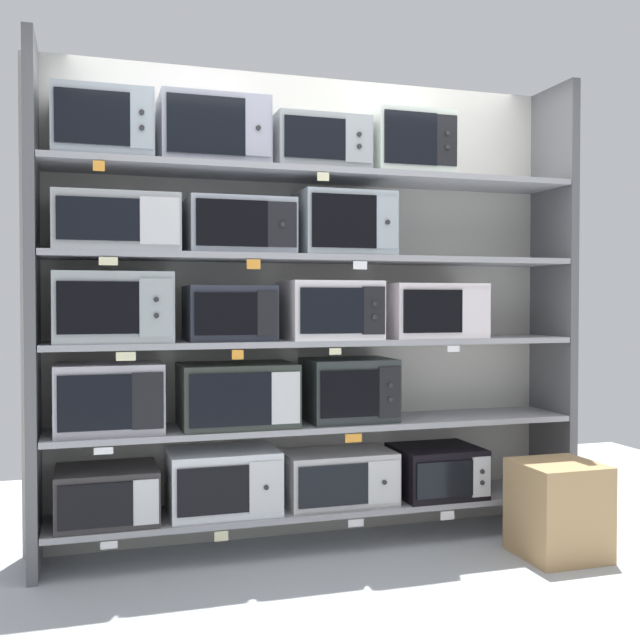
{
  "coord_description": "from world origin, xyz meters",
  "views": [
    {
      "loc": [
        -1.17,
        -3.8,
        1.28
      ],
      "look_at": [
        0.0,
        0.0,
        1.18
      ],
      "focal_mm": 42.78,
      "sensor_mm": 36.0,
      "label": 1
    }
  ],
  "objects": [
    {
      "name": "price_tag_10",
      "position": [
        -1.07,
        -0.21,
        1.46
      ],
      "size": [
        0.08,
        0.0,
        0.04
      ],
      "primitive_type": "cube",
      "color": "beige"
    },
    {
      "name": "price_tag_7",
      "position": [
        -0.48,
        -0.21,
        1.02
      ],
      "size": [
        0.06,
        0.0,
        0.05
      ],
      "primitive_type": "cube",
      "color": "orange"
    },
    {
      "name": "price_tag_8",
      "position": [
        0.02,
        -0.21,
        1.03
      ],
      "size": [
        0.06,
        0.0,
        0.03
      ],
      "primitive_type": "cube",
      "color": "beige"
    },
    {
      "name": "microwave_13",
      "position": [
        0.12,
        -0.0,
        1.68
      ],
      "size": [
        0.48,
        0.41,
        0.33
      ],
      "color": "#9CA7AE",
      "rests_on": "shelf_3"
    },
    {
      "name": "microwave_11",
      "position": [
        -1.03,
        -0.0,
        1.65
      ],
      "size": [
        0.58,
        0.42,
        0.27
      ],
      "color": "#9DA0A1",
      "rests_on": "shelf_3"
    },
    {
      "name": "microwave_9",
      "position": [
        0.05,
        -0.0,
        1.23
      ],
      "size": [
        0.48,
        0.43,
        0.3
      ],
      "color": "silver",
      "rests_on": "shelf_2"
    },
    {
      "name": "microwave_2",
      "position": [
        0.1,
        -0.0,
        0.35
      ],
      "size": [
        0.58,
        0.36,
        0.27
      ],
      "color": "#B9B6B6",
      "rests_on": "shelf_0"
    },
    {
      "name": "upright_left",
      "position": [
        -1.41,
        0.0,
        1.25
      ],
      "size": [
        0.05,
        0.41,
        2.5
      ],
      "primitive_type": "cube",
      "color": "#5B5B5E",
      "rests_on": "ground"
    },
    {
      "name": "price_tag_11",
      "position": [
        -0.4,
        -0.21,
        1.45
      ],
      "size": [
        0.07,
        0.0,
        0.05
      ],
      "primitive_type": "cube",
      "color": "orange"
    },
    {
      "name": "shelf_2",
      "position": [
        0.0,
        0.0,
        1.06
      ],
      "size": [
        2.76,
        0.41,
        0.03
      ],
      "primitive_type": "cube",
      "color": "#99999E"
    },
    {
      "name": "microwave_15",
      "position": [
        -0.56,
        -0.0,
        2.11
      ],
      "size": [
        0.53,
        0.34,
        0.34
      ],
      "color": "#9C9EAE",
      "rests_on": "shelf_4"
    },
    {
      "name": "microwave_10",
      "position": [
        0.63,
        -0.0,
        1.23
      ],
      "size": [
        0.52,
        0.41,
        0.29
      ],
      "color": "silver",
      "rests_on": "shelf_2"
    },
    {
      "name": "shelf_3",
      "position": [
        0.0,
        0.0,
        1.5
      ],
      "size": [
        2.76,
        0.41,
        0.03
      ],
      "primitive_type": "cube",
      "color": "#99999E"
    },
    {
      "name": "price_tag_3",
      "position": [
        0.63,
        -0.21,
        0.15
      ],
      "size": [
        0.08,
        0.0,
        0.05
      ],
      "primitive_type": "cube",
      "color": "white"
    },
    {
      "name": "microwave_0",
      "position": [
        -1.08,
        -0.0,
        0.34
      ],
      "size": [
        0.48,
        0.4,
        0.26
      ],
      "color": "#2E2B2C",
      "rests_on": "shelf_0"
    },
    {
      "name": "price_tag_0",
      "position": [
        -1.07,
        -0.21,
        0.16
      ],
      "size": [
        0.08,
        0.0,
        0.03
      ],
      "primitive_type": "cube",
      "color": "white"
    },
    {
      "name": "microwave_17",
      "position": [
        0.48,
        -0.0,
        2.11
      ],
      "size": [
        0.43,
        0.41,
        0.33
      ],
      "color": "silver",
      "rests_on": "shelf_4"
    },
    {
      "name": "microwave_4",
      "position": [
        -1.07,
        -0.0,
        0.81
      ],
      "size": [
        0.51,
        0.35,
        0.33
      ],
      "color": "#B8B3BE",
      "rests_on": "shelf_1"
    },
    {
      "name": "microwave_16",
      "position": [
        -0.01,
        -0.0,
        2.08
      ],
      "size": [
        0.48,
        0.38,
        0.27
      ],
      "color": "#99A0A1",
      "rests_on": "shelf_4"
    },
    {
      "name": "price_tag_4",
      "position": [
        -1.1,
        -0.21,
        0.59
      ],
      "size": [
        0.09,
        0.0,
        0.03
      ],
      "primitive_type": "cube",
      "color": "white"
    },
    {
      "name": "price_tag_1",
      "position": [
        -0.56,
        -0.21,
        0.15
      ],
      "size": [
        0.07,
        0.0,
        0.05
      ],
      "primitive_type": "cube",
      "color": "beige"
    },
    {
      "name": "price_tag_6",
      "position": [
        -0.99,
        -0.21,
        1.02
      ],
      "size": [
        0.09,
        0.0,
        0.04
      ],
      "primitive_type": "cube",
      "color": "beige"
    },
    {
      "name": "shelf_4",
      "position": [
        0.0,
        0.0,
        1.93
      ],
      "size": [
        2.76,
        0.41,
        0.03
      ],
      "primitive_type": "cube",
      "color": "#99999E"
    },
    {
      "name": "price_tag_2",
      "position": [
        0.13,
        -0.21,
        0.16
      ],
      "size": [
        0.08,
        0.0,
        0.04
      ],
      "primitive_type": "cube",
      "color": "white"
    },
    {
      "name": "shelf_0",
      "position": [
        0.0,
        0.0,
        0.2
      ],
      "size": [
        2.76,
        0.41,
        0.03
      ],
      "primitive_type": "cube",
      "color": "#99999E",
      "rests_on": "ground"
    },
    {
      "name": "ground",
      "position": [
        0.0,
        -1.0,
        -0.01
      ],
      "size": [
        6.76,
        6.0,
        0.02
      ],
      "primitive_type": "cube",
      "color": "#B2B7BC"
    },
    {
      "name": "upright_right",
      "position": [
        1.41,
        0.0,
        1.25
      ],
      "size": [
        0.05,
        0.41,
        2.5
      ],
      "primitive_type": "cube",
      "color": "#5B5B5E",
      "rests_on": "ground"
    },
    {
      "name": "price_tag_12",
      "position": [
        0.15,
        -0.21,
        1.46
      ],
      "size": [
        0.07,
        0.0,
        0.04
      ],
      "primitive_type": "cube",
      "color": "white"
    },
    {
      "name": "microwave_12",
      "position": [
        -0.43,
        -0.0,
        1.65
      ],
      "size": [
        0.52,
        0.39,
        0.28
      ],
      "color": "#9CA3AF",
      "rests_on": "shelf_3"
    },
    {
      "name": "price_tag_13",
      "position": [
        -1.11,
        -0.21,
        1.89
      ],
      "size": [
        0.05,
        0.0,
        0.05
      ],
      "primitive_type": "cube",
      "color": "orange"
    },
    {
      "name": "price_tag_14",
      "position": [
        -0.05,
        -0.21,
        1.89
      ],
      "size": [
        0.06,
        0.0,
        0.04
      ],
      "primitive_type": "cube",
      "color": "beige"
    },
    {
      "name": "microwave_7",
      "position": [
        -1.04,
        -0.0,
        1.25
      ],
      "size": [
        0.55,
        0.41,
        0.34
      ],
      "color": "#98A1A2",
      "rests_on": "shelf_2"
    },
    {
      "name": "microwave_5",
      "position": [
        -0.44,
        -0.0,
        0.8
      ],
      "size": [
        0.57,
        0.4,
        0.32
      ],
      "color": "#2E352E",
      "rests_on": "shelf_1"
    },
    {
      "name": "microwave_14",
      "position": [
        -1.09,
        -0.0,
        2.11
      ],
      "size": [
        0.46,
        0.4,
        0.32
      ],
      "color": "#97A2AB",
      "rests_on": "shelf_4"
    },
    {
      "name": "microwave_8",
      "position": [
        -0.48,
        -0.0,
        1.22
      ],
      "size": [
        0.43,
        0.36,
        0.28
      ],
      "color": "#272B36",
      "rests_on": "shelf_2"
    },
    {
      "name": "price_tag_9",
      "position": [
        0.67,
        -0.21,
        1.03
      ],
      "size": [
        0.07,
        0.0,
        0.03
      ],
      "primitive_type": "cube",
      "color": "white"
    },
    {
      "name": "microwave_1",
      "position": [
        -0.51,
        -0.0,
        0.37
      ],
      "size": [
        0.54,
        0.39,
        0.32
      ],
      "color": "silver",
      "rests_on": "shelf_0"
    },
    {
      "name": "shipping_carton",
      "position": [
        1.08,
        -0.53,
        0.24
      ],
      "size": [
        0.39,
        0.39,
        0.47
      ],
      "primitive_type": "cube",
      "color": "tan",
      "rests_on": "ground"
    },
    {
      "name": "microwave_3",
      "position": [
        0.67,
        -0.0,
        0.34
      ],
      "size": [
        0.45,
        0.42,
        0.27
      ],
      "color": "black",
      "rests_on": "shelf_0"
    },
    {
      "name": "price_tag_5",
      "position": [
        0.11,
        -0.21,
        0.59
      ],
      "size": [
        0.09,
        0.0,
        0.04
      ],
      "primitive_type": "cube",
      "color": "orange"
    },
    {
      "name": "back_panel",
      "position": [
        0.0,
        0.22,
        1.25
      ],
      "size": [
        2.96,
        0.04,
        2.5
      ],
      "primitive_type": "cube",
      "color": "beige",
      "rests_on": "ground"
    },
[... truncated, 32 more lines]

